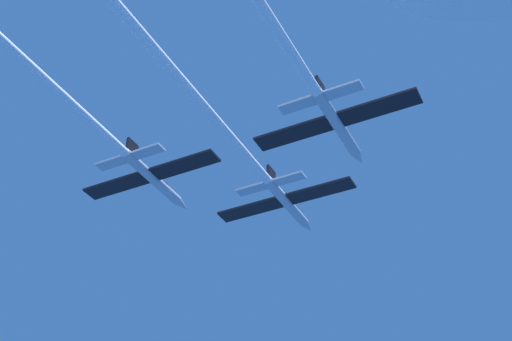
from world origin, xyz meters
TOP-DOWN VIEW (x-y plane):
  - jet_lead at (0.39, -11.04)m, footprint 17.20×42.96m
  - jet_left_wing at (-11.17, -23.33)m, footprint 17.20×45.11m
  - jet_right_wing at (11.45, -24.79)m, footprint 17.20×46.97m

SIDE VIEW (x-z plane):
  - jet_right_wing at x=11.45m, z-range -2.15..0.70m
  - jet_lead at x=0.39m, z-range -1.39..1.46m
  - jet_left_wing at x=-11.17m, z-range -1.26..1.59m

